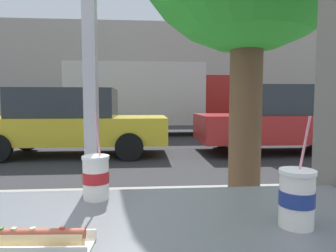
% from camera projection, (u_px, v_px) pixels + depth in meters
% --- Properties ---
extents(ground_plane, '(60.00, 60.00, 0.00)m').
position_uv_depth(ground_plane, '(137.00, 145.00, 9.22)').
color(ground_plane, '#2D2D30').
extents(sidewalk_strip, '(16.00, 2.80, 0.14)m').
position_uv_depth(sidewalk_strip, '(122.00, 236.00, 2.86)').
color(sidewalk_strip, '#9E998E').
rests_on(sidewalk_strip, ground).
extents(building_facade_far, '(28.00, 1.20, 6.42)m').
position_uv_depth(building_facade_far, '(141.00, 73.00, 19.61)').
color(building_facade_far, '#A89E8E').
rests_on(building_facade_far, ground).
extents(soda_cup_left, '(0.10, 0.10, 0.32)m').
position_uv_depth(soda_cup_left, '(96.00, 177.00, 1.11)').
color(soda_cup_left, white).
rests_on(soda_cup_left, window_counter).
extents(soda_cup_right, '(0.10, 0.10, 0.32)m').
position_uv_depth(soda_cup_right, '(297.00, 197.00, 0.87)').
color(soda_cup_right, silver).
rests_on(soda_cup_right, window_counter).
extents(hotdog_tray_far, '(0.27, 0.12, 0.05)m').
position_uv_depth(hotdog_tray_far, '(37.00, 240.00, 0.74)').
color(hotdog_tray_far, silver).
rests_on(hotdog_tray_far, window_counter).
extents(parked_car_yellow, '(4.67, 1.90, 1.67)m').
position_uv_depth(parked_car_yellow, '(71.00, 122.00, 7.49)').
color(parked_car_yellow, gold).
rests_on(parked_car_yellow, ground).
extents(parked_car_red, '(4.51, 2.05, 1.76)m').
position_uv_depth(parked_car_red, '(284.00, 119.00, 7.92)').
color(parked_car_red, red).
rests_on(parked_car_red, ground).
extents(box_truck, '(7.04, 2.44, 2.83)m').
position_uv_depth(box_truck, '(155.00, 96.00, 12.22)').
color(box_truck, beige).
rests_on(box_truck, ground).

